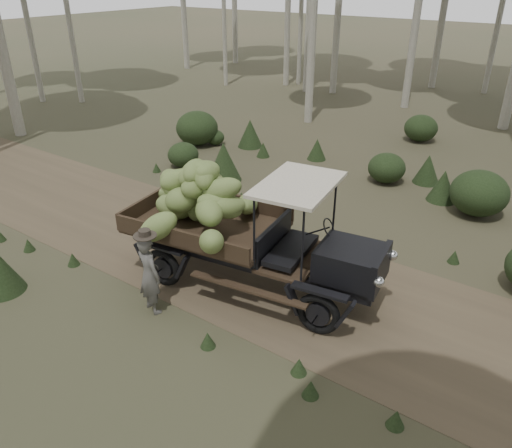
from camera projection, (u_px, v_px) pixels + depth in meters
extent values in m
plane|color=#473D2B|center=(249.00, 266.00, 10.95)|extent=(120.00, 120.00, 0.00)
cube|color=brown|center=(249.00, 266.00, 10.95)|extent=(70.00, 4.00, 0.01)
cube|color=black|center=(348.00, 261.00, 9.07)|extent=(1.22, 1.17, 0.59)
cube|color=black|center=(381.00, 269.00, 8.83)|extent=(0.26, 1.09, 0.67)
cube|color=black|center=(273.00, 238.00, 9.63)|extent=(0.30, 1.51, 0.59)
cube|color=#38281C|center=(207.00, 226.00, 10.30)|extent=(3.27, 2.36, 0.09)
cube|color=#38281C|center=(230.00, 201.00, 10.98)|extent=(3.00, 0.50, 0.35)
cube|color=#38281C|center=(179.00, 239.00, 9.44)|extent=(3.00, 0.50, 0.35)
cube|color=#38281C|center=(148.00, 204.00, 10.82)|extent=(0.34, 1.93, 0.35)
cube|color=beige|center=(298.00, 184.00, 8.89)|extent=(1.49, 2.00, 0.06)
cube|color=black|center=(265.00, 247.00, 10.35)|extent=(4.94, 0.82, 0.19)
cube|color=black|center=(246.00, 266.00, 9.70)|extent=(4.94, 0.82, 0.19)
torus|color=black|center=(348.00, 267.00, 10.15)|extent=(0.83, 0.26, 0.82)
torus|color=black|center=(318.00, 314.00, 8.78)|extent=(0.83, 0.26, 0.82)
torus|color=black|center=(209.00, 232.00, 11.51)|extent=(0.83, 0.26, 0.82)
torus|color=black|center=(163.00, 268.00, 10.14)|extent=(0.83, 0.26, 0.82)
sphere|color=beige|center=(393.00, 255.00, 9.16)|extent=(0.19, 0.19, 0.19)
sphere|color=beige|center=(379.00, 282.00, 8.39)|extent=(0.19, 0.19, 0.19)
ellipsoid|color=olive|center=(174.00, 207.00, 10.48)|extent=(0.97, 0.71, 0.58)
ellipsoid|color=olive|center=(173.00, 184.00, 10.57)|extent=(1.07, 0.86, 0.76)
ellipsoid|color=olive|center=(221.00, 190.00, 9.54)|extent=(1.04, 0.78, 0.70)
ellipsoid|color=olive|center=(203.00, 176.00, 9.58)|extent=(0.85, 0.85, 0.64)
ellipsoid|color=olive|center=(200.00, 209.00, 10.52)|extent=(0.80, 1.02, 0.56)
ellipsoid|color=olive|center=(181.00, 200.00, 9.84)|extent=(0.95, 0.82, 0.71)
ellipsoid|color=olive|center=(178.00, 180.00, 9.92)|extent=(0.77, 0.90, 0.53)
ellipsoid|color=olive|center=(207.00, 173.00, 9.71)|extent=(0.74, 0.99, 0.66)
ellipsoid|color=olive|center=(205.00, 211.00, 10.41)|extent=(0.93, 0.88, 0.70)
ellipsoid|color=olive|center=(224.00, 207.00, 9.52)|extent=(0.85, 0.95, 0.42)
ellipsoid|color=olive|center=(187.00, 178.00, 10.17)|extent=(0.47, 0.99, 0.68)
ellipsoid|color=olive|center=(199.00, 174.00, 9.69)|extent=(0.95, 1.05, 0.66)
ellipsoid|color=olive|center=(176.00, 192.00, 11.20)|extent=(0.77, 0.92, 0.44)
ellipsoid|color=olive|center=(209.00, 212.00, 9.44)|extent=(0.96, 0.90, 0.52)
ellipsoid|color=olive|center=(213.00, 187.00, 9.84)|extent=(1.01, 0.96, 0.73)
ellipsoid|color=olive|center=(196.00, 172.00, 9.79)|extent=(1.11, 0.78, 0.74)
ellipsoid|color=olive|center=(247.00, 204.00, 10.48)|extent=(0.82, 1.01, 0.64)
ellipsoid|color=olive|center=(220.00, 206.00, 9.55)|extent=(1.04, 1.01, 0.74)
ellipsoid|color=olive|center=(198.00, 185.00, 9.73)|extent=(0.59, 0.85, 0.51)
ellipsoid|color=olive|center=(195.00, 171.00, 9.67)|extent=(0.65, 0.84, 0.53)
ellipsoid|color=olive|center=(158.00, 227.00, 9.49)|extent=(0.98, 1.02, 0.82)
ellipsoid|color=olive|center=(212.00, 242.00, 9.02)|extent=(0.93, 0.95, 0.76)
imported|color=#53504C|center=(149.00, 275.00, 9.21)|extent=(0.65, 0.50, 1.59)
cylinder|color=#302921|center=(145.00, 236.00, 8.83)|extent=(0.51, 0.51, 0.02)
cylinder|color=#302921|center=(145.00, 233.00, 8.81)|extent=(0.26, 0.26, 0.13)
cone|color=#233319|center=(317.00, 149.00, 16.91)|extent=(0.64, 0.64, 0.71)
cone|color=#233319|center=(250.00, 133.00, 18.06)|extent=(0.90, 0.90, 1.00)
ellipsoid|color=#233319|center=(479.00, 193.00, 13.00)|extent=(1.48, 1.48, 1.19)
ellipsoid|color=#233319|center=(421.00, 128.00, 18.64)|extent=(1.22, 1.22, 0.98)
ellipsoid|color=#233319|center=(387.00, 168.00, 15.05)|extent=(1.12, 1.12, 0.89)
cone|color=#233319|center=(443.00, 186.00, 13.85)|extent=(0.81, 0.81, 0.90)
ellipsoid|color=#233319|center=(183.00, 155.00, 16.24)|extent=(1.01, 1.01, 0.80)
ellipsoid|color=#233319|center=(197.00, 128.00, 18.20)|extent=(1.53, 1.53, 1.23)
cone|color=#233319|center=(428.00, 169.00, 15.02)|extent=(0.80, 0.80, 0.89)
cone|color=#233319|center=(224.00, 162.00, 15.14)|extent=(1.07, 1.07, 1.19)
cone|color=#233319|center=(263.00, 150.00, 17.19)|extent=(0.46, 0.46, 0.51)
ellipsoid|color=#233319|center=(215.00, 137.00, 18.34)|extent=(0.68, 0.68, 0.54)
cone|color=#233319|center=(311.00, 388.00, 7.58)|extent=(0.27, 0.27, 0.30)
cone|color=#233319|center=(241.00, 197.00, 13.88)|extent=(0.27, 0.27, 0.30)
cone|color=#233319|center=(454.00, 256.00, 11.03)|extent=(0.27, 0.27, 0.30)
cone|color=#233319|center=(208.00, 340.00, 8.57)|extent=(0.27, 0.27, 0.30)
cone|color=#233319|center=(299.00, 366.00, 8.00)|extent=(0.27, 0.27, 0.30)
cone|color=#233319|center=(368.00, 243.00, 11.57)|extent=(0.27, 0.27, 0.30)
cone|color=#233319|center=(73.00, 259.00, 10.93)|extent=(0.27, 0.27, 0.30)
cone|color=#233319|center=(193.00, 185.00, 14.65)|extent=(0.27, 0.27, 0.30)
cone|color=#233319|center=(28.00, 245.00, 11.49)|extent=(0.27, 0.27, 0.30)
cone|color=#233319|center=(287.00, 220.00, 12.65)|extent=(0.27, 0.27, 0.30)
cone|color=#233319|center=(396.00, 418.00, 7.07)|extent=(0.27, 0.27, 0.30)
cone|color=#233319|center=(250.00, 198.00, 13.83)|extent=(0.27, 0.27, 0.30)
cone|color=#233319|center=(156.00, 167.00, 15.95)|extent=(0.27, 0.27, 0.30)
cone|color=#233319|center=(262.00, 201.00, 13.68)|extent=(0.27, 0.27, 0.30)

